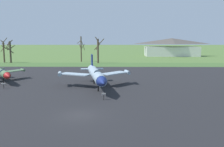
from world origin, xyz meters
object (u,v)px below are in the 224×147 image
object	(u,v)px
visitor_building	(172,47)
info_placard_rear_left	(104,95)
jet_fighter_rear_left	(96,74)
jet_fighter_rear_center	(1,72)
info_placard_rear_center	(4,85)

from	to	relation	value
visitor_building	info_placard_rear_left	bearing A→B (deg)	-108.73
jet_fighter_rear_left	info_placard_rear_left	bearing A→B (deg)	-78.54
jet_fighter_rear_center	visitor_building	distance (m)	84.37
jet_fighter_rear_left	visitor_building	xyz separation A→B (m)	(29.75, 74.81, 1.81)
visitor_building	info_placard_rear_center	bearing A→B (deg)	-120.60
info_placard_rear_center	jet_fighter_rear_center	bearing A→B (deg)	118.32
info_placard_rear_center	jet_fighter_rear_left	size ratio (longest dim) A/B	0.06
jet_fighter_rear_center	info_placard_rear_left	bearing A→B (deg)	-34.25
jet_fighter_rear_center	info_placard_rear_center	bearing A→B (deg)	-61.68
jet_fighter_rear_center	info_placard_rear_center	xyz separation A→B (m)	(3.57, -6.62, -1.29)
jet_fighter_rear_left	visitor_building	size ratio (longest dim) A/B	0.64
jet_fighter_rear_center	info_placard_rear_center	world-z (taller)	jet_fighter_rear_center
info_placard_rear_center	info_placard_rear_left	distance (m)	18.15
jet_fighter_rear_center	visitor_building	world-z (taller)	visitor_building
info_placard_rear_center	visitor_building	xyz separation A→B (m)	(44.78, 75.73, 3.52)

